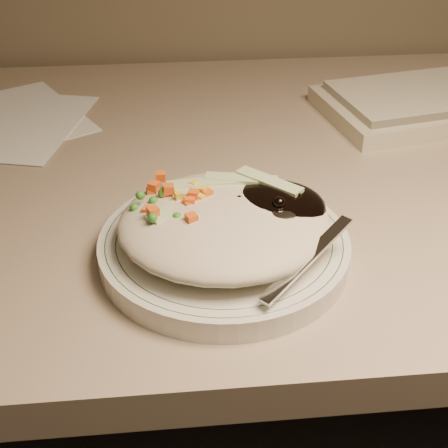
{
  "coord_description": "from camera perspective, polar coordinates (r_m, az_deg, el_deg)",
  "views": [
    {
      "loc": [
        -0.09,
        0.72,
        1.09
      ],
      "look_at": [
        -0.05,
        1.19,
        0.78
      ],
      "focal_mm": 50.0,
      "sensor_mm": 36.0,
      "label": 1
    }
  ],
  "objects": [
    {
      "name": "plate",
      "position": [
        0.58,
        0.0,
        -2.14
      ],
      "size": [
        0.23,
        0.23,
        0.02
      ],
      "primitive_type": "cylinder",
      "color": "silver",
      "rests_on": "desk"
    },
    {
      "name": "plate_rim",
      "position": [
        0.57,
        0.0,
        -1.33
      ],
      "size": [
        0.22,
        0.22,
        0.0
      ],
      "color": "#144723",
      "rests_on": "plate"
    },
    {
      "name": "desk",
      "position": [
        0.86,
        1.92,
        -5.86
      ],
      "size": [
        1.4,
        0.7,
        0.74
      ],
      "color": "gray",
      "rests_on": "ground"
    },
    {
      "name": "meal",
      "position": [
        0.56,
        0.44,
        0.46
      ],
      "size": [
        0.2,
        0.19,
        0.05
      ],
      "color": "#BEB39A",
      "rests_on": "plate"
    }
  ]
}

